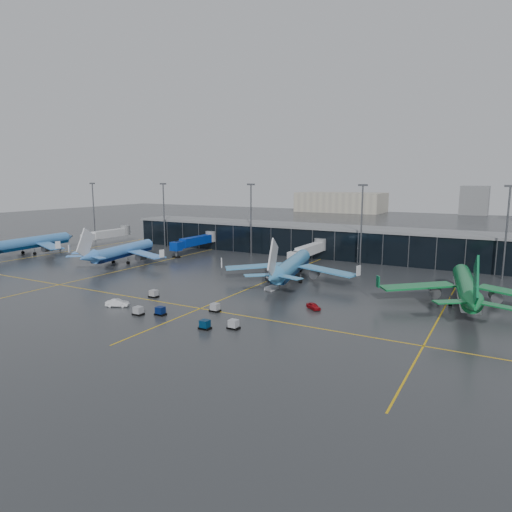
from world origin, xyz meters
The scene contains 14 objects.
ground centered at (0.00, 0.00, 0.00)m, with size 600.00×600.00×0.00m, color #282B2D.
terminal_pier centered at (0.00, 62.00, 5.42)m, with size 142.00×17.00×10.70m.
jet_bridges centered at (-35.00, 42.99, 4.55)m, with size 94.00×27.50×7.20m.
flood_masts centered at (5.00, 50.00, 13.81)m, with size 203.00×0.50×25.50m.
distant_hangars centered at (49.94, 270.08, 8.79)m, with size 260.00×71.00×22.00m.
taxi_lines centered at (10.00, 10.61, 0.01)m, with size 220.00×120.00×0.02m.
airliner_klm_west centered at (-86.54, 13.77, 6.60)m, with size 37.69×42.93×13.19m, color #3E82CE, non-canonical shape.
airliner_arkefly centered at (-43.82, 16.60, 6.26)m, with size 35.75×40.72×12.51m, color #4488E1, non-canonical shape.
airliner_klm_near centered at (15.51, 18.80, 6.59)m, with size 37.67×42.90×13.18m, color #3C8CC7, non-canonical shape.
airliner_aer_lingus centered at (58.47, 15.60, 6.58)m, with size 37.61×42.84×13.16m, color #0D7133, non-canonical shape.
baggage_carts centered at (9.76, -20.66, 0.76)m, with size 30.34×14.30×1.70m.
mobile_airstair centered at (15.52, 7.16, 0.77)m, with size 2.66×3.49×3.45m.
service_van_red centered at (31.11, -3.84, 0.67)m, with size 1.59×3.95×1.34m, color maroon.
service_van_white centered at (-6.43, -22.46, 0.80)m, with size 1.69×4.85×1.60m, color silver.
Camera 1 is at (65.86, -90.49, 26.98)m, focal length 32.00 mm.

